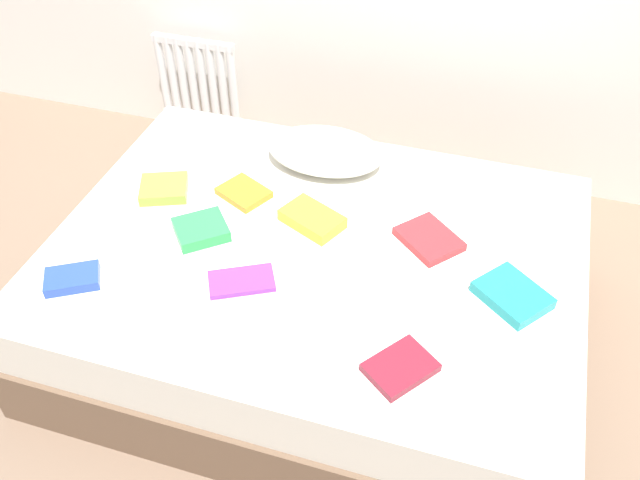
% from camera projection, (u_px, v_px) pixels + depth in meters
% --- Properties ---
extents(ground_plane, '(8.00, 8.00, 0.00)m').
position_uv_depth(ground_plane, '(317.00, 331.00, 2.88)').
color(ground_plane, '#7F6651').
extents(bed, '(2.00, 1.50, 0.50)m').
position_uv_depth(bed, '(316.00, 291.00, 2.72)').
color(bed, brown).
rests_on(bed, ground).
extents(radiator, '(0.46, 0.04, 0.48)m').
position_uv_depth(radiator, '(198.00, 81.00, 3.71)').
color(radiator, white).
rests_on(radiator, ground).
extents(pillow, '(0.50, 0.34, 0.12)m').
position_uv_depth(pillow, '(325.00, 151.00, 2.89)').
color(pillow, white).
rests_on(pillow, bed).
extents(textbook_red, '(0.29, 0.28, 0.03)m').
position_uv_depth(textbook_red, '(429.00, 239.00, 2.54)').
color(textbook_red, red).
rests_on(textbook_red, bed).
extents(textbook_green, '(0.25, 0.25, 0.05)m').
position_uv_depth(textbook_green, '(201.00, 230.00, 2.57)').
color(textbook_green, green).
rests_on(textbook_green, bed).
extents(textbook_blue, '(0.22, 0.20, 0.04)m').
position_uv_depth(textbook_blue, '(72.00, 279.00, 2.39)').
color(textbook_blue, '#2847B7').
rests_on(textbook_blue, bed).
extents(textbook_orange, '(0.24, 0.22, 0.03)m').
position_uv_depth(textbook_orange, '(244.00, 193.00, 2.75)').
color(textbook_orange, orange).
rests_on(textbook_orange, bed).
extents(textbook_teal, '(0.29, 0.28, 0.04)m').
position_uv_depth(textbook_teal, '(512.00, 295.00, 2.33)').
color(textbook_teal, teal).
rests_on(textbook_teal, bed).
extents(textbook_white, '(0.21, 0.16, 0.04)m').
position_uv_depth(textbook_white, '(327.00, 271.00, 2.41)').
color(textbook_white, white).
rests_on(textbook_white, bed).
extents(textbook_maroon, '(0.25, 0.26, 0.03)m').
position_uv_depth(textbook_maroon, '(400.00, 367.00, 2.11)').
color(textbook_maroon, maroon).
rests_on(textbook_maroon, bed).
extents(textbook_yellow, '(0.27, 0.23, 0.05)m').
position_uv_depth(textbook_yellow, '(312.00, 219.00, 2.62)').
color(textbook_yellow, yellow).
rests_on(textbook_yellow, bed).
extents(textbook_lime, '(0.24, 0.23, 0.04)m').
position_uv_depth(textbook_lime, '(164.00, 189.00, 2.76)').
color(textbook_lime, '#8CC638').
rests_on(textbook_lime, bed).
extents(textbook_purple, '(0.26, 0.22, 0.02)m').
position_uv_depth(textbook_purple, '(242.00, 281.00, 2.39)').
color(textbook_purple, purple).
rests_on(textbook_purple, bed).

